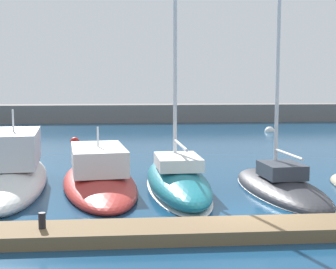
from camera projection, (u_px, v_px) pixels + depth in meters
name	position (u px, v px, depth m)	size (l,w,h in m)	color
ground_plane	(250.00, 220.00, 15.70)	(120.00, 120.00, 0.00)	navy
dock_pier	(264.00, 229.00, 14.11)	(23.82, 1.63, 0.37)	brown
breakwater_seawall	(162.00, 113.00, 52.38)	(108.00, 3.05, 1.84)	slate
motorboat_white_nearest	(14.00, 172.00, 20.77)	(3.78, 10.71, 3.62)	white
motorboat_red_second	(99.00, 177.00, 20.65)	(4.13, 9.97, 2.85)	#B72D28
sailboat_teal_third	(177.00, 179.00, 19.99)	(2.65, 8.84, 13.85)	#19707F
sailboat_charcoal_fourth	(280.00, 187.00, 19.57)	(3.11, 7.85, 12.43)	#2D2D33
mooring_buoy_red	(75.00, 142.00, 35.52)	(0.64, 0.64, 0.64)	red
mooring_buoy_white	(270.00, 132.00, 42.28)	(0.87, 0.87, 0.87)	white
dock_bollard	(42.00, 221.00, 13.52)	(0.20, 0.20, 0.44)	black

